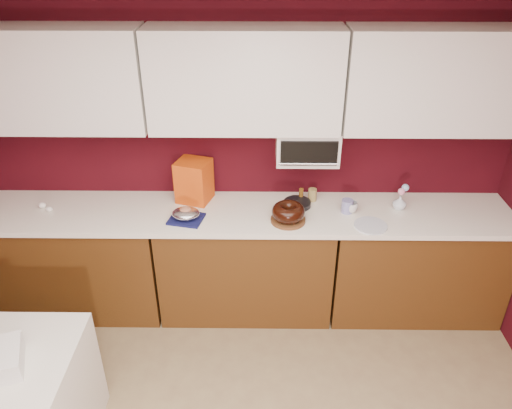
{
  "coord_description": "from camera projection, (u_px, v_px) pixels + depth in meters",
  "views": [
    {
      "loc": [
        0.12,
        -1.25,
        2.82
      ],
      "look_at": [
        0.08,
        1.84,
        1.02
      ],
      "focal_mm": 35.0,
      "sensor_mm": 36.0,
      "label": 1
    }
  ],
  "objects": [
    {
      "name": "cake_base",
      "position": [
        288.0,
        220.0,
        3.6
      ],
      "size": [
        0.3,
        0.3,
        0.02
      ],
      "primitive_type": "cylinder",
      "rotation": [
        0.0,
        0.0,
        -0.23
      ],
      "color": "brown",
      "rests_on": "countertop"
    },
    {
      "name": "base_cabinet_center",
      "position": [
        246.0,
        262.0,
        3.96
      ],
      "size": [
        1.31,
        0.58,
        0.86
      ],
      "primitive_type": "cube",
      "color": "#502E10",
      "rests_on": "floor"
    },
    {
      "name": "upper_cabinet_center",
      "position": [
        245.0,
        80.0,
        3.37
      ],
      "size": [
        1.31,
        0.33,
        0.7
      ],
      "primitive_type": "cube",
      "color": "white",
      "rests_on": "wall_back"
    },
    {
      "name": "dark_pan",
      "position": [
        297.0,
        204.0,
        3.79
      ],
      "size": [
        0.23,
        0.23,
        0.04
      ],
      "primitive_type": "cylinder",
      "rotation": [
        0.0,
        0.0,
        0.09
      ],
      "color": "black",
      "rests_on": "countertop"
    },
    {
      "name": "navy_towel",
      "position": [
        186.0,
        219.0,
        3.61
      ],
      "size": [
        0.27,
        0.25,
        0.02
      ],
      "primitive_type": "cube",
      "rotation": [
        0.0,
        0.0,
        -0.21
      ],
      "color": "#121545",
      "rests_on": "countertop"
    },
    {
      "name": "coffee_mug",
      "position": [
        351.0,
        206.0,
        3.69
      ],
      "size": [
        0.12,
        0.12,
        0.1
      ],
      "primitive_type": "imported",
      "rotation": [
        0.0,
        0.0,
        0.65
      ],
      "color": "silver",
      "rests_on": "countertop"
    },
    {
      "name": "blue_jar",
      "position": [
        347.0,
        206.0,
        3.69
      ],
      "size": [
        0.1,
        0.1,
        0.1
      ],
      "primitive_type": "cylinder",
      "rotation": [
        0.0,
        0.0,
        0.22
      ],
      "color": "navy",
      "rests_on": "countertop"
    },
    {
      "name": "toaster_oven_door",
      "position": [
        309.0,
        153.0,
        3.48
      ],
      "size": [
        0.4,
        0.02,
        0.18
      ],
      "primitive_type": "cube",
      "color": "black",
      "rests_on": "toaster_oven"
    },
    {
      "name": "toaster_oven",
      "position": [
        307.0,
        144.0,
        3.62
      ],
      "size": [
        0.45,
        0.3,
        0.25
      ],
      "primitive_type": "cube",
      "color": "white",
      "rests_on": "upper_cabinet_center"
    },
    {
      "name": "ceiling",
      "position": [
        215.0,
        62.0,
        1.24
      ],
      "size": [
        4.0,
        4.5,
        0.02
      ],
      "primitive_type": "cube",
      "color": "white",
      "rests_on": "wall_back"
    },
    {
      "name": "bundt_cake",
      "position": [
        288.0,
        212.0,
        3.56
      ],
      "size": [
        0.3,
        0.3,
        0.1
      ],
      "primitive_type": "torus",
      "rotation": [
        0.0,
        0.0,
        -0.32
      ],
      "color": "black",
      "rests_on": "cake_base"
    },
    {
      "name": "wall_back",
      "position": [
        246.0,
        152.0,
        3.81
      ],
      "size": [
        4.0,
        0.02,
        2.5
      ],
      "primitive_type": "cube",
      "color": "#3A070E",
      "rests_on": "floor"
    },
    {
      "name": "pandoro_box",
      "position": [
        194.0,
        181.0,
        3.8
      ],
      "size": [
        0.29,
        0.28,
        0.33
      ],
      "primitive_type": "cube",
      "rotation": [
        0.0,
        0.0,
        -0.3
      ],
      "color": "#B8280C",
      "rests_on": "countertop"
    },
    {
      "name": "flower_pink",
      "position": [
        401.0,
        191.0,
        3.68
      ],
      "size": [
        0.05,
        0.05,
        0.05
      ],
      "primitive_type": "sphere",
      "color": "pink",
      "rests_on": "flower_vase"
    },
    {
      "name": "base_cabinet_left",
      "position": [
        79.0,
        261.0,
        3.97
      ],
      "size": [
        1.31,
        0.58,
        0.86
      ],
      "primitive_type": "cube",
      "color": "#502E10",
      "rests_on": "floor"
    },
    {
      "name": "upper_cabinet_right",
      "position": [
        442.0,
        81.0,
        3.35
      ],
      "size": [
        1.31,
        0.33,
        0.7
      ],
      "primitive_type": "cube",
      "color": "white",
      "rests_on": "wall_back"
    },
    {
      "name": "china_plate",
      "position": [
        371.0,
        226.0,
        3.54
      ],
      "size": [
        0.3,
        0.3,
        0.01
      ],
      "primitive_type": "cylinder",
      "rotation": [
        0.0,
        0.0,
        -0.33
      ],
      "color": "silver",
      "rests_on": "countertop"
    },
    {
      "name": "countertop",
      "position": [
        245.0,
        214.0,
        3.73
      ],
      "size": [
        4.0,
        0.62,
        0.04
      ],
      "primitive_type": "cube",
      "color": "white",
      "rests_on": "base_cabinet_center"
    },
    {
      "name": "foil_ham_nest",
      "position": [
        186.0,
        213.0,
        3.59
      ],
      "size": [
        0.25,
        0.23,
        0.07
      ],
      "primitive_type": "ellipsoid",
      "rotation": [
        0.0,
        0.0,
        -0.36
      ],
      "color": "silver",
      "rests_on": "navy_towel"
    },
    {
      "name": "flower_vase",
      "position": [
        400.0,
        202.0,
        3.73
      ],
      "size": [
        0.1,
        0.1,
        0.12
      ],
      "primitive_type": "imported",
      "rotation": [
        0.0,
        0.0,
        -0.29
      ],
      "color": "silver",
      "rests_on": "countertop"
    },
    {
      "name": "egg_right",
      "position": [
        42.0,
        205.0,
        3.75
      ],
      "size": [
        0.07,
        0.06,
        0.05
      ],
      "primitive_type": "ellipsoid",
      "rotation": [
        0.0,
        0.0,
        -0.19
      ],
      "color": "white",
      "rests_on": "countertop"
    },
    {
      "name": "paper_cup",
      "position": [
        312.0,
        195.0,
        3.84
      ],
      "size": [
        0.07,
        0.07,
        0.1
      ],
      "primitive_type": "cylinder",
      "rotation": [
        0.0,
        0.0,
        -0.02
      ],
      "color": "olive",
      "rests_on": "countertop"
    },
    {
      "name": "roasted_ham",
      "position": [
        186.0,
        210.0,
        3.58
      ],
      "size": [
        0.1,
        0.08,
        0.06
      ],
      "primitive_type": "ellipsoid",
      "rotation": [
        0.0,
        0.0,
        -0.06
      ],
      "color": "#B16F51",
      "rests_on": "foil_ham_nest"
    },
    {
      "name": "egg_left",
      "position": [
        49.0,
        209.0,
        3.71
      ],
      "size": [
        0.07,
        0.06,
        0.04
      ],
      "primitive_type": "ellipsoid",
      "rotation": [
        0.0,
        0.0,
        0.41
      ],
      "color": "silver",
      "rests_on": "countertop"
    },
    {
      "name": "amber_bottle",
      "position": [
        301.0,
        195.0,
        3.84
      ],
      "size": [
        0.04,
        0.04,
        0.1
      ],
      "primitive_type": "cylinder",
      "rotation": [
        0.0,
        0.0,
        -0.09
      ],
      "color": "brown",
      "rests_on": "countertop"
    },
    {
      "name": "base_cabinet_right",
      "position": [
        414.0,
        264.0,
        3.94
      ],
      "size": [
        1.31,
        0.58,
        0.86
      ],
      "primitive_type": "cube",
      "color": "#502E10",
      "rests_on": "floor"
    },
    {
      "name": "toaster_oven_handle",
      "position": [
        309.0,
        164.0,
        3.5
      ],
      "size": [
        0.42,
        0.02,
        0.02
      ],
      "primitive_type": "cylinder",
      "rotation": [
        0.0,
        1.57,
        0.0
      ],
      "color": "silver",
      "rests_on": "toaster_oven"
    },
    {
      "name": "upper_cabinet_left",
      "position": [
        48.0,
        79.0,
        3.38
      ],
      "size": [
        1.31,
        0.33,
        0.7
      ],
      "primitive_type": "cube",
      "color": "white",
      "rests_on": "wall_back"
    },
    {
      "name": "flower_blue",
      "position": [
        405.0,
        188.0,
        3.69
      ],
      "size": [
        0.06,
        0.06,
        0.06
      ],
      "primitive_type": "sphere",
      "color": "#91BCE8",
      "rests_on": "flower_vase"
    }
  ]
}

